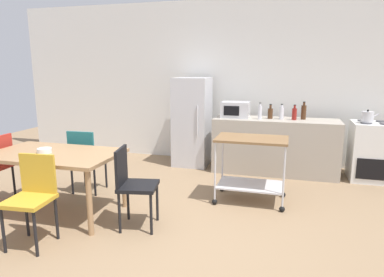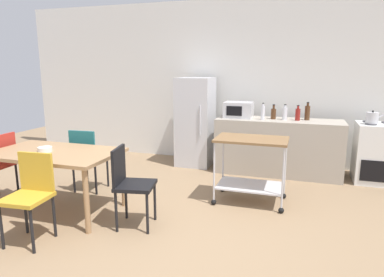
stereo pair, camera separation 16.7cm
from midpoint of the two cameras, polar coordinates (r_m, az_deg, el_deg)
name	(u,v)px [view 2 (the right image)]	position (r m, az deg, el deg)	size (l,w,h in m)	color
ground_plane	(168,237)	(3.72, -2.65, -15.98)	(12.00, 12.00, 0.00)	#8C7051
back_wall	(232,83)	(6.39, 7.46, 9.16)	(8.40, 0.12, 2.90)	silver
kitchen_counter	(278,147)	(5.83, 14.82, -1.32)	(2.00, 0.64, 0.90)	#A89E8E
dining_table	(55,158)	(4.39, -20.78, -3.02)	(1.50, 0.90, 0.75)	#A37A51
chair_mustard	(30,191)	(3.79, -24.07, -8.02)	(0.43, 0.43, 0.89)	gold
chair_black	(130,181)	(3.81, -9.07, -6.96)	(0.47, 0.47, 0.89)	black
chair_teal	(87,156)	(5.00, -16.02, -2.74)	(0.42, 0.42, 0.89)	#1E666B
stove_oven	(376,153)	(5.96, 28.88, -2.12)	(0.60, 0.61, 0.92)	white
refrigerator	(195,122)	(6.11, 1.34, 2.77)	(0.60, 0.63, 1.55)	silver
kitchen_cart	(251,159)	(4.49, 10.79, -3.42)	(0.91, 0.57, 0.85)	brown
microwave	(238,110)	(5.82, 8.52, 4.72)	(0.46, 0.35, 0.26)	silver
bottle_soda	(263,112)	(5.66, 12.49, 4.24)	(0.06, 0.06, 0.27)	silver
bottle_soy_sauce	(273,113)	(5.76, 14.15, 4.06)	(0.08, 0.08, 0.24)	#4C2D19
bottle_olive_oil	(285,113)	(5.74, 15.93, 4.05)	(0.08, 0.08, 0.25)	silver
bottle_hot_sauce	(298,114)	(5.72, 17.91, 3.85)	(0.08, 0.08, 0.24)	maroon
bottle_sesame_oil	(307,112)	(5.81, 19.35, 4.09)	(0.08, 0.08, 0.29)	#4C2D19
fruit_bowl	(45,149)	(4.40, -22.18, -1.66)	(0.16, 0.16, 0.05)	white
kettle	(372,118)	(5.75, 28.44, 3.04)	(0.24, 0.17, 0.19)	silver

